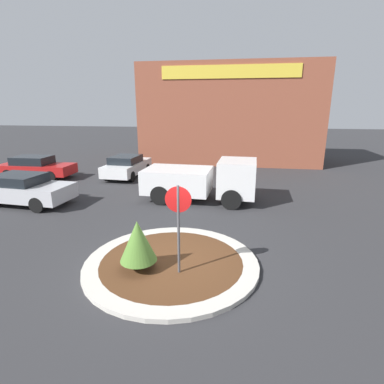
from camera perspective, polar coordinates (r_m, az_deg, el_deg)
The scene contains 9 objects.
ground_plane at distance 8.87m, azimuth -3.88°, elevation -13.62°, with size 120.00×120.00×0.00m, color #2D2D30.
traffic_island at distance 8.84m, azimuth -3.89°, elevation -13.27°, with size 4.95×4.95×0.12m.
stop_sign at distance 7.58m, azimuth -2.61°, elevation -4.51°, with size 0.67×0.07×2.50m.
island_shrub at distance 8.15m, azimuth -10.29°, elevation -9.15°, with size 0.99×0.99×1.39m.
utility_truck at distance 14.27m, azimuth 1.98°, elevation 2.37°, with size 5.35×2.53×2.02m.
storefront_building at distance 25.49m, azimuth 7.22°, elevation 14.44°, with size 13.86×6.07×7.56m.
parked_sedan_white at distance 19.83m, azimuth -12.26°, elevation 4.89°, with size 2.01×4.30×1.38m.
parked_sedan_red at distance 21.45m, azimuth -27.59°, elevation 4.25°, with size 4.63×1.86×1.38m.
parked_sedan_silver at distance 15.82m, azimuth -29.49°, elevation 0.50°, with size 4.49×2.18×1.41m.
Camera 1 is at (1.81, -7.51, 4.36)m, focal length 28.00 mm.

